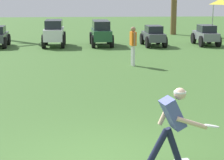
{
  "coord_description": "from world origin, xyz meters",
  "views": [
    {
      "loc": [
        -0.34,
        -7.28,
        3.06
      ],
      "look_at": [
        0.31,
        2.92,
        0.9
      ],
      "focal_mm": 70.0,
      "sensor_mm": 36.0,
      "label": 1
    }
  ],
  "objects_px": {
    "frisbee_thrower": "(172,123)",
    "parked_car_slot_f": "(206,35)",
    "frisbee_in_flight": "(212,126)",
    "parked_car_slot_c": "(54,32)",
    "parked_car_slot_d": "(101,32)",
    "teammate_near_sideline": "(133,42)",
    "parked_car_slot_e": "(153,35)"
  },
  "relations": [
    {
      "from": "frisbee_thrower",
      "to": "parked_car_slot_f",
      "type": "height_order",
      "value": "frisbee_thrower"
    },
    {
      "from": "frisbee_thrower",
      "to": "parked_car_slot_c",
      "type": "bearing_deg",
      "value": 100.79
    },
    {
      "from": "frisbee_in_flight",
      "to": "frisbee_thrower",
      "type": "bearing_deg",
      "value": 174.13
    },
    {
      "from": "parked_car_slot_f",
      "to": "teammate_near_sideline",
      "type": "bearing_deg",
      "value": -127.32
    },
    {
      "from": "teammate_near_sideline",
      "to": "parked_car_slot_f",
      "type": "bearing_deg",
      "value": 52.68
    },
    {
      "from": "parked_car_slot_e",
      "to": "parked_car_slot_d",
      "type": "bearing_deg",
      "value": 172.97
    },
    {
      "from": "parked_car_slot_c",
      "to": "parked_car_slot_f",
      "type": "distance_m",
      "value": 8.19
    },
    {
      "from": "parked_car_slot_d",
      "to": "parked_car_slot_e",
      "type": "distance_m",
      "value": 2.81
    },
    {
      "from": "parked_car_slot_e",
      "to": "parked_car_slot_f",
      "type": "xyz_separation_m",
      "value": [
        2.9,
        0.14,
        0.0
      ]
    },
    {
      "from": "frisbee_thrower",
      "to": "parked_car_slot_f",
      "type": "bearing_deg",
      "value": 72.5
    },
    {
      "from": "parked_car_slot_c",
      "to": "parked_car_slot_d",
      "type": "relative_size",
      "value": 0.97
    },
    {
      "from": "frisbee_in_flight",
      "to": "parked_car_slot_d",
      "type": "bearing_deg",
      "value": 94.37
    },
    {
      "from": "frisbee_thrower",
      "to": "parked_car_slot_c",
      "type": "distance_m",
      "value": 16.51
    },
    {
      "from": "parked_car_slot_c",
      "to": "parked_car_slot_f",
      "type": "bearing_deg",
      "value": -0.31
    },
    {
      "from": "frisbee_thrower",
      "to": "parked_car_slot_c",
      "type": "xyz_separation_m",
      "value": [
        -3.09,
        16.22,
        -0.05
      ]
    },
    {
      "from": "teammate_near_sideline",
      "to": "parked_car_slot_f",
      "type": "distance_m",
      "value": 7.68
    },
    {
      "from": "parked_car_slot_c",
      "to": "parked_car_slot_e",
      "type": "relative_size",
      "value": 1.05
    },
    {
      "from": "teammate_near_sideline",
      "to": "parked_car_slot_e",
      "type": "distance_m",
      "value": 6.23
    },
    {
      "from": "frisbee_in_flight",
      "to": "parked_car_slot_f",
      "type": "distance_m",
      "value": 16.84
    },
    {
      "from": "teammate_near_sideline",
      "to": "parked_car_slot_f",
      "type": "xyz_separation_m",
      "value": [
        4.65,
        6.1,
        -0.38
      ]
    },
    {
      "from": "parked_car_slot_e",
      "to": "frisbee_in_flight",
      "type": "bearing_deg",
      "value": -95.42
    },
    {
      "from": "parked_car_slot_f",
      "to": "parked_car_slot_c",
      "type": "bearing_deg",
      "value": 179.69
    },
    {
      "from": "parked_car_slot_d",
      "to": "parked_car_slot_e",
      "type": "height_order",
      "value": "parked_car_slot_d"
    },
    {
      "from": "frisbee_in_flight",
      "to": "parked_car_slot_d",
      "type": "distance_m",
      "value": 16.5
    },
    {
      "from": "frisbee_thrower",
      "to": "parked_car_slot_e",
      "type": "relative_size",
      "value": 0.62
    },
    {
      "from": "parked_car_slot_d",
      "to": "parked_car_slot_e",
      "type": "bearing_deg",
      "value": -7.03
    },
    {
      "from": "parked_car_slot_c",
      "to": "frisbee_thrower",
      "type": "bearing_deg",
      "value": -79.21
    },
    {
      "from": "frisbee_thrower",
      "to": "frisbee_in_flight",
      "type": "relative_size",
      "value": 3.86
    },
    {
      "from": "frisbee_thrower",
      "to": "parked_car_slot_e",
      "type": "distance_m",
      "value": 16.19
    },
    {
      "from": "frisbee_in_flight",
      "to": "parked_car_slot_e",
      "type": "distance_m",
      "value": 16.18
    },
    {
      "from": "parked_car_slot_c",
      "to": "parked_car_slot_e",
      "type": "bearing_deg",
      "value": -1.96
    },
    {
      "from": "teammate_near_sideline",
      "to": "parked_car_slot_c",
      "type": "distance_m",
      "value": 7.1
    }
  ]
}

